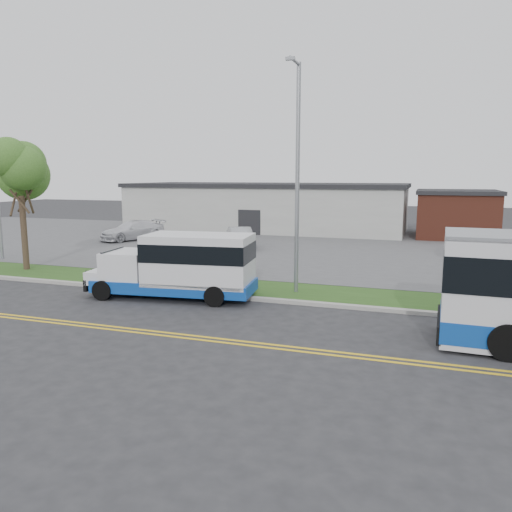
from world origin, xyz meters
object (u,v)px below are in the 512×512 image
at_px(shuttle_bus, 183,264).
at_px(pedestrian, 162,259).
at_px(parked_car_b, 133,230).
at_px(tree_west, 20,174).
at_px(streetlight_near, 297,172).
at_px(parked_car_a, 241,238).

bearing_deg(shuttle_bus, pedestrian, 123.60).
bearing_deg(shuttle_bus, parked_car_b, 121.99).
height_order(tree_west, pedestrian, tree_west).
xyz_separation_m(streetlight_near, pedestrian, (-7.19, 1.27, -4.29)).
relative_size(shuttle_bus, parked_car_a, 1.70).
bearing_deg(tree_west, streetlight_near, -1.80).
bearing_deg(tree_west, pedestrian, 5.85).
xyz_separation_m(tree_west, parked_car_a, (8.03, 11.32, -4.32)).
relative_size(streetlight_near, parked_car_b, 1.85).
distance_m(tree_west, parked_car_b, 13.34).
xyz_separation_m(shuttle_bus, parked_car_a, (-2.71, 13.98, -0.64)).
relative_size(tree_west, parked_car_a, 1.63).
distance_m(shuttle_bus, parked_car_b, 19.48).
xyz_separation_m(streetlight_near, parked_car_a, (-6.97, 11.80, -4.43)).
distance_m(pedestrian, parked_car_b, 14.95).
relative_size(streetlight_near, pedestrian, 5.61).
height_order(tree_west, shuttle_bus, tree_west).
height_order(streetlight_near, parked_car_a, streetlight_near).
distance_m(tree_west, shuttle_bus, 11.65).
height_order(tree_west, streetlight_near, streetlight_near).
distance_m(streetlight_near, parked_car_a, 14.40).
relative_size(pedestrian, parked_car_b, 0.33).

